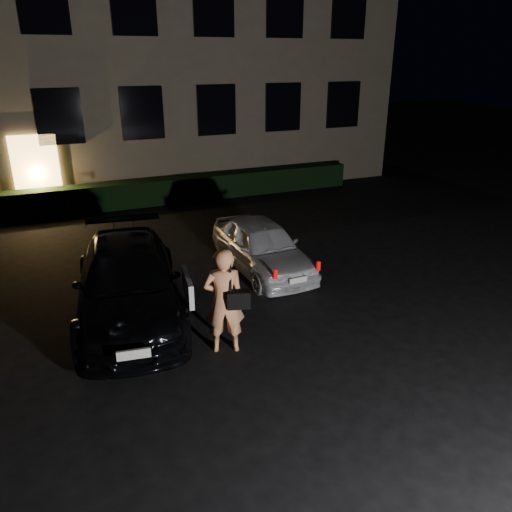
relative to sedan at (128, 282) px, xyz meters
name	(u,v)px	position (x,y,z in m)	size (l,w,h in m)	color
ground	(288,364)	(2.09, -2.80, -0.70)	(80.00, 80.00, 0.00)	black
building	(114,21)	(2.09, 12.19, 5.30)	(20.00, 8.11, 12.00)	brown
hedge	(151,192)	(2.09, 7.70, -0.27)	(15.00, 0.70, 0.85)	black
sedan	(128,282)	(0.00, 0.00, 0.00)	(2.61, 5.03, 1.39)	black
hatch	(262,246)	(3.27, 0.97, -0.09)	(1.54, 3.62, 1.22)	silver
man	(224,300)	(1.28, -1.97, 0.26)	(0.80, 0.64, 1.90)	#F59B63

